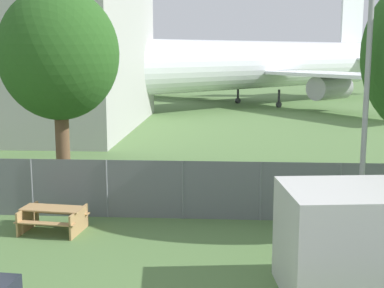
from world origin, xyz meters
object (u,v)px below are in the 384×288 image
(airplane, at_px, (248,65))
(tree_left_of_cabin, at_px, (59,55))
(portable_cabin, at_px, (364,242))
(picnic_bench_near_cabin, at_px, (53,217))

(airplane, xyz_separation_m, tree_left_of_cabin, (-8.31, -34.99, 1.25))
(portable_cabin, bearing_deg, tree_left_of_cabin, 133.57)
(tree_left_of_cabin, bearing_deg, portable_cabin, -39.78)
(portable_cabin, xyz_separation_m, picnic_bench_near_cabin, (-8.42, 3.77, -0.77))
(portable_cabin, height_order, picnic_bench_near_cabin, portable_cabin)
(portable_cabin, distance_m, tree_left_of_cabin, 12.73)
(airplane, distance_m, portable_cabin, 42.81)
(airplane, height_order, picnic_bench_near_cabin, airplane)
(airplane, bearing_deg, picnic_bench_near_cabin, 35.22)
(picnic_bench_near_cabin, bearing_deg, tree_left_of_cabin, 102.05)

